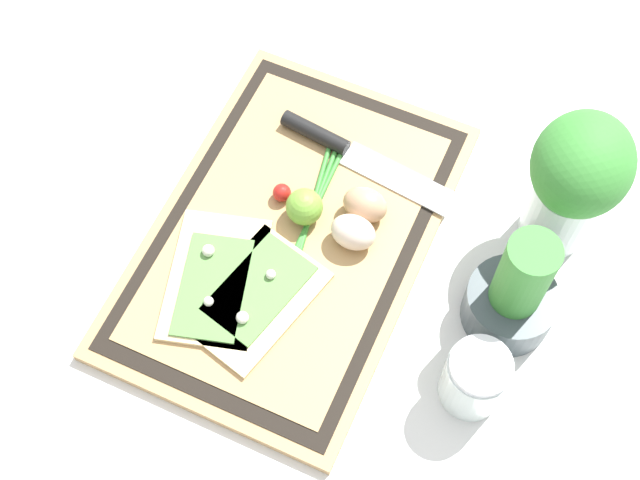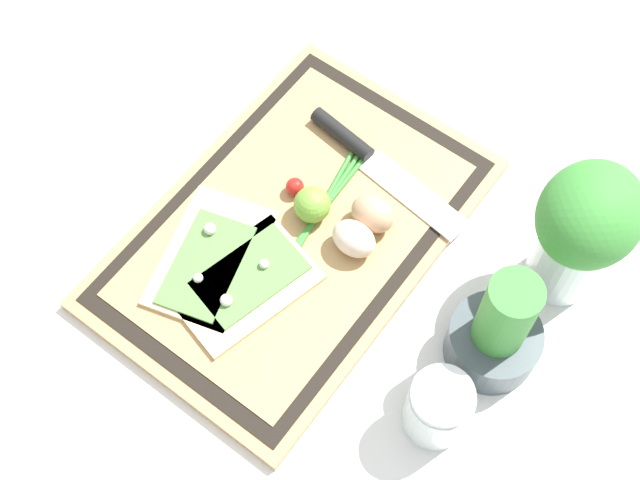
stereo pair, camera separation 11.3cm
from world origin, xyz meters
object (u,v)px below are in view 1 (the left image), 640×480
egg_brown (365,205)px  cherry_tomato_red (282,193)px  pizza_slice_near (215,280)px  herb_glass (576,179)px  egg_pink (353,232)px  knife (339,146)px  pizza_slice_far (255,296)px  sauce_jar (474,380)px  herb_pot (514,295)px  lime (304,207)px

egg_brown → cherry_tomato_red: 0.11m
cherry_tomato_red → pizza_slice_near: bearing=-9.5°
pizza_slice_near → herb_glass: herb_glass is taller
egg_pink → knife: bearing=-148.9°
egg_brown → cherry_tomato_red: bearing=-78.2°
pizza_slice_far → egg_brown: 0.19m
egg_pink → sauce_jar: bearing=59.5°
pizza_slice_far → herb_pot: size_ratio=1.07×
egg_brown → lime: (0.04, -0.07, 0.00)m
knife → egg_brown: bearing=42.5°
knife → pizza_slice_far: bearing=-1.5°
cherry_tomato_red → herb_pot: (0.03, 0.33, 0.03)m
knife → cherry_tomato_red: (0.10, -0.04, 0.00)m
lime → sauce_jar: (0.13, 0.28, -0.00)m
herb_glass → egg_pink: bearing=-60.5°
pizza_slice_far → herb_glass: size_ratio=0.89×
pizza_slice_far → sauce_jar: sauce_jar is taller
egg_brown → lime: bearing=-62.7°
cherry_tomato_red → sauce_jar: (0.14, 0.32, 0.01)m
knife → herb_glass: size_ratio=1.18×
lime → herb_glass: size_ratio=0.22×
sauce_jar → knife: bearing=-131.0°
egg_pink → herb_pot: bearing=87.4°
knife → herb_pot: (0.13, 0.29, 0.04)m
egg_pink → egg_brown: bearing=-177.7°
sauce_jar → herb_glass: (-0.25, 0.02, 0.09)m
lime → cherry_tomato_red: lime is taller
herb_pot → sauce_jar: 0.11m
pizza_slice_near → herb_pot: size_ratio=1.12×
cherry_tomato_red → sauce_jar: sauce_jar is taller
sauce_jar → pizza_slice_far: bearing=-89.4°
pizza_slice_far → egg_pink: (-0.12, 0.08, 0.02)m
cherry_tomato_red → herb_glass: (-0.11, 0.34, 0.10)m
herb_pot → sauce_jar: (0.11, -0.01, -0.02)m
pizza_slice_far → herb_pot: (-0.12, 0.29, 0.04)m
egg_brown → herb_pot: 0.22m
egg_brown → cherry_tomato_red: egg_brown is taller
cherry_tomato_red → egg_brown: bearing=101.8°
sauce_jar → cherry_tomato_red: bearing=-114.2°
knife → egg_pink: (0.12, 0.07, 0.01)m
egg_pink → lime: 0.07m
knife → lime: bearing=0.6°
egg_brown → lime: 0.08m
lime → herb_glass: (-0.12, 0.30, 0.09)m
pizza_slice_far → herb_glass: (-0.26, 0.31, 0.11)m
pizza_slice_far → egg_pink: size_ratio=3.33×
herb_pot → sauce_jar: size_ratio=1.87×
egg_pink → lime: lime is taller
pizza_slice_far → lime: lime is taller
pizza_slice_near → egg_pink: (-0.13, 0.14, 0.02)m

